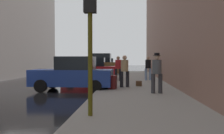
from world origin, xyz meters
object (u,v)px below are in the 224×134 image
traffic_light (90,16)px  pedestrian_in_red_jacket (118,67)px  duffel_bag (139,83)px  pedestrian_in_tan_coat (125,69)px  parked_red_hatchback (90,70)px  pedestrian_in_jeans (148,67)px  parked_dark_green_sedan (105,66)px  parked_blue_sedan (73,74)px  parked_bronze_suv (99,65)px  rolling_suitcase (113,82)px  fire_hydrant (113,74)px  pedestrian_with_beanie (157,71)px

traffic_light → pedestrian_in_red_jacket: (0.37, 10.80, -1.65)m
traffic_light → duffel_bag: 8.11m
traffic_light → pedestrian_in_tan_coat: 7.09m
parked_red_hatchback → pedestrian_in_jeans: bearing=-15.5°
parked_dark_green_sedan → duffel_bag: 17.97m
parked_blue_sedan → pedestrian_in_tan_coat: (2.70, 0.41, 0.26)m
parked_bronze_suv → rolling_suitcase: (2.10, -12.54, -0.54)m
parked_blue_sedan → duffel_bag: size_ratio=9.67×
parked_red_hatchback → pedestrian_in_tan_coat: 6.48m
parked_bronze_suv → duffel_bag: 11.67m
parked_bronze_suv → pedestrian_in_red_jacket: bearing=-74.2°
rolling_suitcase → parked_blue_sedan: bearing=171.7°
fire_hydrant → pedestrian_with_beanie: 8.35m
fire_hydrant → pedestrian_in_red_jacket: (0.42, -1.73, 0.61)m
fire_hydrant → traffic_light: 12.74m
parked_bronze_suv → parked_dark_green_sedan: parked_bronze_suv is taller
parked_bronze_suv → pedestrian_in_jeans: 8.37m
pedestrian_with_beanie → parked_blue_sedan: bearing=155.4°
pedestrian_with_beanie → pedestrian_in_tan_coat: bearing=122.0°
parked_dark_green_sedan → pedestrian_with_beanie: 21.05m
parked_dark_green_sedan → pedestrian_in_tan_coat: bearing=-81.6°
parked_blue_sedan → pedestrian_with_beanie: bearing=-24.6°
pedestrian_with_beanie → rolling_suitcase: 2.66m
fire_hydrant → pedestrian_in_jeans: pedestrian_in_jeans is taller
duffel_bag → parked_red_hatchback: bearing=124.0°
parked_bronze_suv → traffic_light: size_ratio=1.29×
parked_bronze_suv → fire_hydrant: parked_bronze_suv is taller
pedestrian_in_tan_coat → pedestrian_with_beanie: bearing=-58.0°
parked_red_hatchback → pedestrian_in_jeans: (4.35, -1.20, 0.26)m
pedestrian_in_jeans → pedestrian_in_red_jacket: (-2.13, -0.72, 0.00)m
pedestrian_with_beanie → rolling_suitcase: bearing=142.0°
pedestrian_in_tan_coat → pedestrian_with_beanie: 2.71m
parked_bronze_suv → duffel_bag: bearing=-72.6°
fire_hydrant → parked_red_hatchback: bearing=174.1°
rolling_suitcase → duffel_bag: 2.00m
parked_blue_sedan → pedestrian_in_red_jacket: pedestrian_in_red_jacket is taller
parked_dark_green_sedan → fire_hydrant: (1.80, -12.64, -0.35)m
parked_bronze_suv → duffel_bag: parked_bronze_suv is taller
pedestrian_in_tan_coat → pedestrian_in_red_jacket: bearing=96.9°
traffic_light → rolling_suitcase: bearing=87.7°
parked_blue_sedan → fire_hydrant: 6.37m
pedestrian_in_red_jacket → rolling_suitcase: bearing=-91.4°
parked_bronze_suv → pedestrian_in_tan_coat: (2.70, -11.82, 0.07)m
parked_red_hatchback → duffel_bag: size_ratio=9.65×
pedestrian_in_jeans → duffel_bag: (-0.86, -3.96, -0.81)m
fire_hydrant → duffel_bag: (1.69, -4.98, -0.21)m
parked_dark_green_sedan → pedestrian_with_beanie: bearing=-78.7°
parked_blue_sedan → pedestrian_in_red_jacket: (2.22, 4.37, 0.26)m
traffic_light → pedestrian_with_beanie: bearing=63.3°
traffic_light → pedestrian_with_beanie: 5.33m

